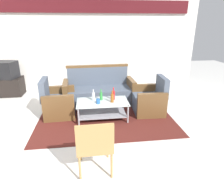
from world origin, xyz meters
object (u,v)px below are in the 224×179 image
couch (99,91)px  bottle_red (113,95)px  bottle_green (101,96)px  bottle_brown (112,98)px  tv_stand (8,87)px  cup (98,101)px  wicker_chair (95,143)px  bottle_clear (93,96)px  armchair_right (150,101)px  armchair_left (58,103)px  coffee_table (103,107)px  television (5,70)px

couch → bottle_red: 0.89m
bottle_green → bottle_brown: size_ratio=0.96×
bottle_brown → tv_stand: 3.39m
couch → bottle_green: (0.00, -0.81, 0.19)m
cup → wicker_chair: size_ratio=0.12×
bottle_clear → wicker_chair: bearing=-91.2°
couch → cup: couch is taller
bottle_green → armchair_right: bearing=5.8°
armchair_right → armchair_left: bearing=89.4°
couch → coffee_table: bearing=88.8°
couch → wicker_chair: (-0.20, -2.50, 0.18)m
television → wicker_chair: size_ratio=0.82×
armchair_left → bottle_brown: (1.19, -0.38, 0.22)m
bottle_red → bottle_brown: bearing=-107.9°
armchair_left → tv_stand: 2.21m
armchair_left → bottle_brown: size_ratio=3.30×
couch → wicker_chair: size_ratio=2.18×
wicker_chair → bottle_green: bearing=81.8°
tv_stand → armchair_right: bearing=-23.1°
bottle_red → bottle_green: 0.27m
bottle_brown → coffee_table: bearing=165.0°
armchair_right → television: 4.10m
armchair_left → bottle_red: 1.27m
bottle_brown → television: bearing=146.5°
bottle_clear → television: 2.99m
couch → bottle_green: 0.83m
cup → bottle_clear: bearing=115.8°
bottle_brown → bottle_clear: bottle_brown is taller
armchair_left → coffee_table: size_ratio=0.77×
bottle_green → wicker_chair: size_ratio=0.29×
couch → television: (-2.60, 0.91, 0.44)m
tv_stand → bottle_green: bearing=-33.4°
cup → television: size_ratio=0.14×
armchair_left → tv_stand: size_ratio=1.06×
armchair_left → bottle_clear: size_ratio=3.38×
couch → bottle_red: bearing=105.6°
bottle_red → television: 3.36m
armchair_right → coffee_table: armchair_right is taller
bottle_brown → bottle_clear: 0.42m
armchair_left → armchair_right: size_ratio=1.00×
bottle_red → bottle_brown: size_ratio=1.09×
coffee_table → armchair_right: bearing=10.7°
couch → armchair_right: couch is taller
bottle_brown → bottle_red: bearing=72.1°
bottle_clear → tv_stand: size_ratio=0.31×
bottle_brown → cup: size_ratio=2.58×
bottle_brown → bottle_clear: bearing=159.3°
armchair_left → coffee_table: (0.98, -0.32, -0.02)m
armchair_left → tv_stand: bearing=-135.1°
bottle_brown → wicker_chair: wicker_chair is taller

